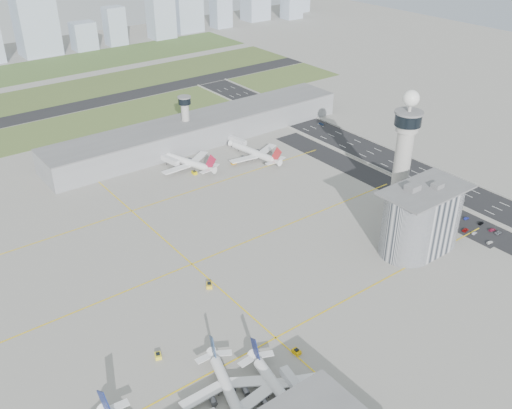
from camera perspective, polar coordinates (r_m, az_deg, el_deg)
ground at (r=258.68m, az=4.71°, el=-5.93°), size 1000.00×1000.00×0.00m
grass_strip_0 at (r=426.46m, az=-18.01°, el=7.44°), size 480.00×50.00×0.08m
grass_strip_1 at (r=494.45m, az=-21.18°, el=9.85°), size 480.00×60.00×0.08m
grass_strip_2 at (r=568.91m, az=-23.75°, el=11.74°), size 480.00×70.00×0.08m
runway at (r=459.72m, az=-19.69°, el=8.72°), size 480.00×22.00×0.10m
highway at (r=336.51m, az=19.59°, el=1.25°), size 28.00×500.00×0.10m
barrier_left at (r=325.61m, az=18.19°, el=0.65°), size 0.60×500.00×1.20m
barrier_right at (r=347.16m, az=20.93°, el=1.98°), size 0.60×500.00×1.20m
landside_road at (r=312.92m, az=18.43°, el=-0.73°), size 18.00×260.00×0.08m
parking_lot at (r=306.03m, az=19.99°, el=-1.73°), size 20.00×44.00×0.10m
taxiway_line_h_0 at (r=220.46m, az=1.97°, el=-13.19°), size 260.00×0.60×0.01m
taxiway_line_h_1 at (r=259.21m, az=-6.43°, el=-5.95°), size 260.00×0.60×0.01m
taxiway_line_h_2 at (r=304.92m, az=-12.33°, el=-0.65°), size 260.00×0.60×0.01m
taxiway_line_v at (r=259.21m, az=-6.43°, el=-5.95°), size 0.60×260.00×0.01m
control_tower at (r=293.53m, az=14.61°, el=5.52°), size 14.00×14.00×64.50m
secondary_tower at (r=374.39m, az=-7.07°, el=8.78°), size 8.60×8.60×31.90m
admin_building at (r=271.91m, az=16.21°, el=-1.39°), size 42.00×24.00×33.50m
terminal_pier at (r=381.44m, az=-5.52°, el=7.50°), size 210.00×32.00×15.80m
airplane_near_b at (r=196.45m, az=-2.77°, el=-17.63°), size 42.91×46.92×10.97m
airplane_near_c at (r=196.04m, az=2.37°, el=-17.72°), size 39.87×44.73×11.09m
airplane_far_a at (r=345.28m, az=-7.09°, el=4.71°), size 50.44×54.78×12.64m
airplane_far_b at (r=354.75m, az=-0.27°, el=5.63°), size 44.39×50.12×12.63m
jet_bridge_near_2 at (r=196.08m, az=4.88°, el=-18.98°), size 5.39×14.31×5.70m
jet_bridge_far_0 at (r=353.51m, az=-9.31°, el=4.52°), size 5.39×14.31×5.70m
jet_bridge_far_1 at (r=376.92m, az=-2.63°, el=6.50°), size 5.39×14.31×5.70m
tug_1 at (r=215.33m, az=-9.78°, el=-14.64°), size 3.13×3.75×1.86m
tug_2 at (r=214.35m, az=4.07°, el=-14.43°), size 2.23×3.23×1.87m
tug_3 at (r=244.44m, az=-4.70°, el=-8.02°), size 4.00×4.37×2.09m
tug_4 at (r=338.20m, az=-6.19°, el=3.22°), size 2.79×3.77×2.05m
tug_5 at (r=348.88m, az=-2.25°, el=4.20°), size 3.06×2.18×1.72m
car_lot_0 at (r=293.29m, az=22.34°, el=-3.51°), size 3.81×1.75×1.27m
car_lot_1 at (r=298.10m, az=21.00°, el=-2.68°), size 3.61×1.61×1.15m
car_lot_2 at (r=299.21m, az=20.20°, el=-2.39°), size 4.48×2.62×1.17m
car_lot_3 at (r=304.43m, az=18.66°, el=-1.54°), size 4.04×1.96×1.13m
car_lot_4 at (r=305.14m, az=18.17°, el=-1.36°), size 3.87×1.90×1.27m
car_lot_5 at (r=309.84m, az=16.78°, el=-0.63°), size 3.99×1.75×1.28m
car_lot_6 at (r=302.91m, az=23.07°, el=-2.60°), size 4.26×1.99×1.18m
car_lot_7 at (r=304.20m, az=22.55°, el=-2.34°), size 4.31×2.21×1.20m
car_lot_8 at (r=307.84m, az=21.58°, el=-1.73°), size 3.86×1.83×1.28m
car_lot_9 at (r=309.69m, az=20.29°, el=-1.30°), size 3.33×1.21×1.09m
car_lot_10 at (r=313.74m, az=19.13°, el=-0.66°), size 4.31×2.43×1.13m
car_lot_11 at (r=316.74m, az=17.90°, el=-0.13°), size 4.61×2.50×1.27m
car_hw_1 at (r=355.35m, az=14.75°, el=3.64°), size 1.31×3.56×1.16m
car_hw_2 at (r=411.20m, az=6.55°, el=8.01°), size 2.50×4.74×1.27m
car_hw_4 at (r=443.39m, az=-0.15°, el=9.80°), size 2.06×3.92×1.27m
skyline_bldg_9 at (r=623.77m, az=-21.17°, el=16.59°), size 36.96×29.57×62.11m
skyline_bldg_10 at (r=632.61m, az=-16.85°, el=15.83°), size 23.01×18.41×27.75m
skyline_bldg_11 at (r=644.01m, az=-13.93°, el=16.94°), size 20.22×16.18×38.97m
skyline_bldg_12 at (r=664.42m, az=-9.49°, el=18.09°), size 26.14×20.92×46.89m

